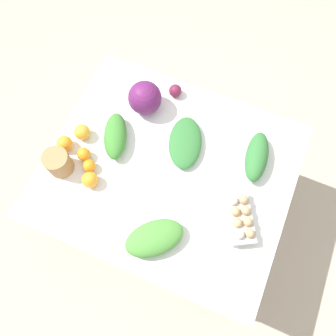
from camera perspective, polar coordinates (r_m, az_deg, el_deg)
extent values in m
plane|color=#B2A899|center=(2.35, 0.00, -6.51)|extent=(8.00, 8.00, 0.00)
cube|color=silver|center=(1.69, 0.00, -0.43)|extent=(1.25, 1.06, 0.03)
cylinder|color=olive|center=(2.09, -19.94, -9.27)|extent=(0.06, 0.06, 0.68)
cylinder|color=olive|center=(1.96, 10.56, -22.59)|extent=(0.06, 0.06, 0.68)
cylinder|color=olive|center=(2.33, -8.35, 11.59)|extent=(0.06, 0.06, 0.68)
cylinder|color=olive|center=(2.21, 18.59, 1.37)|extent=(0.06, 0.06, 0.68)
sphere|color=#601E5B|center=(1.77, -4.05, 12.09)|extent=(0.18, 0.18, 0.18)
cube|color=#B7B7B2|center=(1.61, 12.36, -8.60)|extent=(0.22, 0.27, 0.06)
sphere|color=tan|center=(1.56, 14.08, -10.95)|extent=(0.04, 0.04, 0.04)
sphere|color=tan|center=(1.57, 13.71, -9.07)|extent=(0.04, 0.04, 0.04)
sphere|color=tan|center=(1.58, 13.35, -7.21)|extent=(0.04, 0.04, 0.04)
sphere|color=tan|center=(1.59, 13.00, -5.38)|extent=(0.04, 0.04, 0.04)
sphere|color=white|center=(1.55, 12.33, -11.21)|extent=(0.04, 0.04, 0.04)
sphere|color=tan|center=(1.56, 11.98, -9.31)|extent=(0.04, 0.04, 0.04)
sphere|color=tan|center=(1.57, 11.63, -7.44)|extent=(0.04, 0.04, 0.04)
sphere|color=white|center=(1.58, 11.30, -5.59)|extent=(0.04, 0.04, 0.04)
cylinder|color=#A87F51|center=(1.71, -18.56, 0.90)|extent=(0.13, 0.13, 0.13)
ellipsoid|color=#337538|center=(1.70, 3.03, 4.48)|extent=(0.25, 0.34, 0.06)
ellipsoid|color=#337538|center=(1.71, 15.20, 1.93)|extent=(0.15, 0.29, 0.10)
ellipsoid|color=#3D8433|center=(1.72, -9.14, 5.53)|extent=(0.21, 0.29, 0.09)
ellipsoid|color=#4C933D|center=(1.54, -2.37, -12.10)|extent=(0.31, 0.31, 0.09)
sphere|color=maroon|center=(1.86, 1.27, 13.31)|extent=(0.07, 0.07, 0.07)
sphere|color=orange|center=(1.70, -13.56, 0.37)|extent=(0.06, 0.06, 0.06)
sphere|color=orange|center=(1.77, -17.57, 4.09)|extent=(0.08, 0.08, 0.08)
sphere|color=orange|center=(1.73, -14.45, 2.35)|extent=(0.07, 0.07, 0.07)
sphere|color=orange|center=(1.66, -13.42, -2.01)|extent=(0.08, 0.08, 0.08)
sphere|color=#F9A833|center=(1.78, -14.75, 6.03)|extent=(0.08, 0.08, 0.08)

